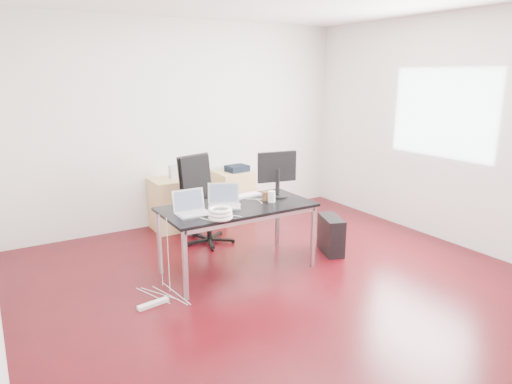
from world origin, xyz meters
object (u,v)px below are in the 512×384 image
office_chair (204,195)px  filing_cabinet_right (233,195)px  pc_tower (331,235)px  desk (237,210)px  filing_cabinet_left (171,204)px

office_chair → filing_cabinet_right: (0.78, 0.67, -0.26)m
filing_cabinet_right → pc_tower: bearing=-79.1°
office_chair → desk: bearing=-111.5°
desk → filing_cabinet_left: size_ratio=2.29×
desk → office_chair: (0.07, 1.00, -0.07)m
office_chair → pc_tower: size_ratio=2.40×
desk → office_chair: 1.00m
desk → filing_cabinet_right: 1.90m
desk → office_chair: office_chair is taller
filing_cabinet_right → pc_tower: 1.84m
filing_cabinet_left → filing_cabinet_right: 0.96m
desk → pc_tower: (1.20, -0.14, -0.46)m
desk → filing_cabinet_right: desk is taller
office_chair → pc_tower: bearing=-62.7°
filing_cabinet_right → office_chair: bearing=-139.4°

